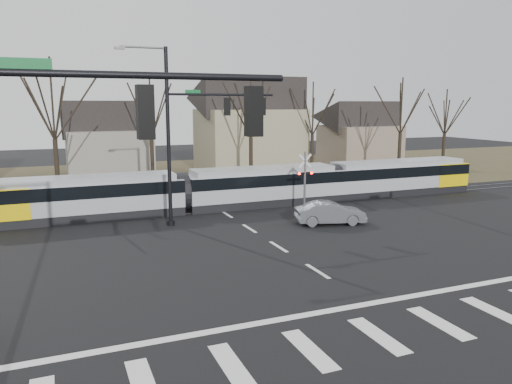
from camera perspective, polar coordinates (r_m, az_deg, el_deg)
name	(u,v)px	position (r m, az deg, el deg)	size (l,w,h in m)	color
ground	(343,287)	(20.14, 9.86, -10.64)	(140.00, 140.00, 0.00)	black
grass_verge	(167,177)	(49.47, -10.08, 1.68)	(140.00, 28.00, 0.01)	#38331E
crosswalk	(410,329)	(17.15, 17.16, -14.72)	(27.00, 2.60, 0.01)	silver
stop_line	(369,304)	(18.74, 12.83, -12.33)	(28.00, 0.35, 0.01)	silver
lane_dashes	(218,208)	(34.21, -4.42, -1.89)	(0.18, 30.00, 0.01)	silver
rail_pair	(218,209)	(34.02, -4.32, -1.92)	(90.00, 1.52, 0.06)	#59595E
tram	(262,185)	(35.05, 0.64, 0.85)	(35.47, 2.63, 2.69)	gray
sedan	(330,213)	(29.95, 8.48, -2.37)	(4.36, 2.46, 1.36)	#52555A
signal_pole_near_left	(39,179)	(10.01, -23.54, 1.39)	(9.28, 0.44, 10.20)	black
signal_pole_far	(195,128)	(29.47, -6.97, 7.32)	(9.28, 0.44, 10.20)	black
rail_crossing_signal	(305,184)	(32.85, 5.60, 0.93)	(1.08, 0.36, 4.00)	#59595B
tree_row	(203,128)	(43.68, -6.02, 7.28)	(59.20, 7.20, 10.00)	black
house_b	(108,135)	(52.25, -16.55, 6.23)	(8.64, 7.56, 7.65)	slate
house_c	(249,122)	(52.55, -0.77, 8.04)	(10.80, 8.64, 10.10)	gray
house_d	(360,130)	(61.37, 11.79, 6.94)	(8.64, 7.56, 7.65)	#6F6152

